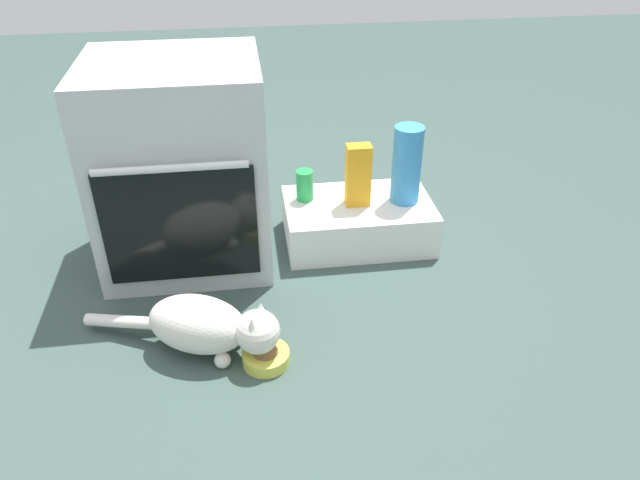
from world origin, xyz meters
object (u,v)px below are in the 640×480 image
at_px(pantry_cabinet, 358,221).
at_px(water_bottle, 407,165).
at_px(soda_can, 305,185).
at_px(cat, 208,326).
at_px(oven, 181,166).
at_px(food_bowl, 266,356).
at_px(juice_carton, 358,175).

relative_size(pantry_cabinet, water_bottle, 1.88).
relative_size(pantry_cabinet, soda_can, 4.70).
bearing_deg(water_bottle, cat, -142.79).
xyz_separation_m(oven, cat, (0.08, -0.57, -0.26)).
relative_size(oven, pantry_cabinet, 1.31).
bearing_deg(food_bowl, oven, 110.79).
xyz_separation_m(soda_can, juice_carton, (0.19, -0.06, 0.06)).
xyz_separation_m(pantry_cabinet, food_bowl, (-0.40, -0.64, -0.06)).
bearing_deg(juice_carton, pantry_cabinet, 42.07).
distance_m(oven, juice_carton, 0.64).
height_order(pantry_cabinet, soda_can, soda_can).
bearing_deg(food_bowl, water_bottle, 47.66).
xyz_separation_m(cat, soda_can, (0.37, 0.63, 0.12)).
distance_m(oven, soda_can, 0.47).
height_order(cat, water_bottle, water_bottle).
height_order(oven, pantry_cabinet, oven).
height_order(oven, juice_carton, oven).
height_order(cat, soda_can, soda_can).
xyz_separation_m(pantry_cabinet, cat, (-0.57, -0.57, 0.02)).
bearing_deg(juice_carton, cat, -134.88).
bearing_deg(food_bowl, pantry_cabinet, 57.82).
relative_size(food_bowl, cat, 0.23).
height_order(food_bowl, juice_carton, juice_carton).
distance_m(oven, cat, 0.63).
height_order(pantry_cabinet, food_bowl, pantry_cabinet).
height_order(oven, water_bottle, oven).
xyz_separation_m(pantry_cabinet, water_bottle, (0.18, -0.01, 0.23)).
xyz_separation_m(cat, water_bottle, (0.75, 0.57, 0.21)).
relative_size(food_bowl, soda_can, 1.19).
bearing_deg(water_bottle, soda_can, 170.96).
distance_m(pantry_cabinet, food_bowl, 0.76).
bearing_deg(soda_can, cat, -120.46).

